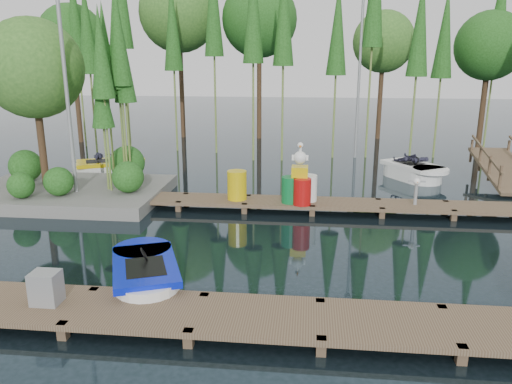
# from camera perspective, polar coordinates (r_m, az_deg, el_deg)

# --- Properties ---
(ground_plane) EXTENTS (90.00, 90.00, 0.00)m
(ground_plane) POSITION_cam_1_polar(r_m,az_deg,el_deg) (13.15, -2.41, -5.14)
(ground_plane) COLOR #1A2931
(near_dock) EXTENTS (18.00, 1.50, 0.50)m
(near_dock) POSITION_cam_1_polar(r_m,az_deg,el_deg) (9.03, -6.77, -13.71)
(near_dock) COLOR brown
(near_dock) RESTS_ON ground
(far_dock) EXTENTS (15.00, 1.20, 0.50)m
(far_dock) POSITION_cam_1_polar(r_m,az_deg,el_deg) (15.34, 2.66, -1.22)
(far_dock) COLOR brown
(far_dock) RESTS_ON ground
(island) EXTENTS (6.20, 4.20, 6.75)m
(island) POSITION_cam_1_polar(r_m,az_deg,el_deg) (17.55, -21.92, 9.64)
(island) COLOR slate
(island) RESTS_ON ground
(tree_screen) EXTENTS (34.42, 18.53, 10.31)m
(tree_screen) POSITION_cam_1_polar(r_m,az_deg,el_deg) (23.15, -3.77, 19.10)
(tree_screen) COLOR #412C1B
(tree_screen) RESTS_ON ground
(lamp_island) EXTENTS (0.30, 0.30, 7.25)m
(lamp_island) POSITION_cam_1_polar(r_m,az_deg,el_deg) (16.42, -21.08, 13.19)
(lamp_island) COLOR gray
(lamp_island) RESTS_ON ground
(lamp_rear) EXTENTS (0.30, 0.30, 7.25)m
(lamp_rear) POSITION_cam_1_polar(r_m,az_deg,el_deg) (23.27, 11.79, 14.23)
(lamp_rear) COLOR gray
(lamp_rear) RESTS_ON ground
(ramp) EXTENTS (1.50, 3.94, 1.49)m
(ramp) POSITION_cam_1_polar(r_m,az_deg,el_deg) (20.39, 26.52, 2.38)
(ramp) COLOR brown
(ramp) RESTS_ON ground
(boat_blue) EXTENTS (2.16, 3.01, 0.92)m
(boat_blue) POSITION_cam_1_polar(r_m,az_deg,el_deg) (10.54, -12.52, -9.35)
(boat_blue) COLOR white
(boat_blue) RESTS_ON ground
(boat_yellow_far) EXTENTS (3.06, 2.33, 1.40)m
(boat_yellow_far) POSITION_cam_1_polar(r_m,az_deg,el_deg) (20.61, -16.66, 2.66)
(boat_yellow_far) COLOR white
(boat_yellow_far) RESTS_ON ground
(boat_white_far) EXTENTS (2.63, 3.12, 1.36)m
(boat_white_far) POSITION_cam_1_polar(r_m,az_deg,el_deg) (20.04, 17.50, 2.27)
(boat_white_far) COLOR white
(boat_white_far) RESTS_ON ground
(utility_cabinet) EXTENTS (0.49, 0.41, 0.60)m
(utility_cabinet) POSITION_cam_1_polar(r_m,az_deg,el_deg) (9.81, -22.87, -10.05)
(utility_cabinet) COLOR gray
(utility_cabinet) RESTS_ON near_dock
(yellow_barrel) EXTENTS (0.60, 0.60, 0.89)m
(yellow_barrel) POSITION_cam_1_polar(r_m,az_deg,el_deg) (15.33, -2.19, 0.79)
(yellow_barrel) COLOR gold
(yellow_barrel) RESTS_ON far_dock
(drum_cluster) EXTENTS (1.06, 0.97, 1.83)m
(drum_cluster) POSITION_cam_1_polar(r_m,az_deg,el_deg) (15.01, 5.08, 0.78)
(drum_cluster) COLOR #0B6A2E
(drum_cluster) RESTS_ON far_dock
(seagull_post) EXTENTS (0.51, 0.27, 0.81)m
(seagull_post) POSITION_cam_1_polar(r_m,az_deg,el_deg) (15.48, 17.86, 0.57)
(seagull_post) COLOR gray
(seagull_post) RESTS_ON far_dock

